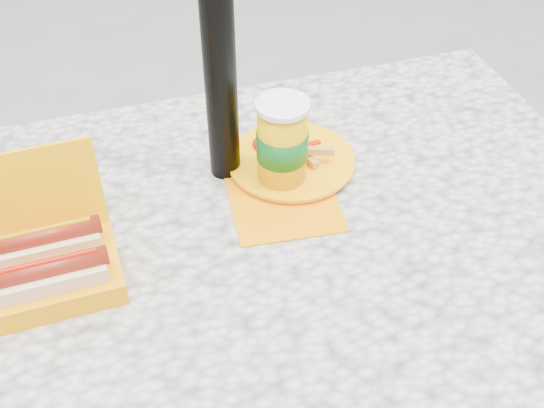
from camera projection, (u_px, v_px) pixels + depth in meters
name	position (u px, v px, depth m)	size (l,w,h in m)	color
picnic_table	(253.00, 281.00, 1.11)	(1.20, 0.80, 0.75)	beige
hotdog_box	(40.00, 265.00, 0.93)	(0.22, 0.17, 0.17)	#FFA600
fries_plate	(290.00, 162.00, 1.14)	(0.24, 0.29, 0.04)	orange
soda_cup	(282.00, 145.00, 1.07)	(0.08, 0.08, 0.16)	#E19E00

